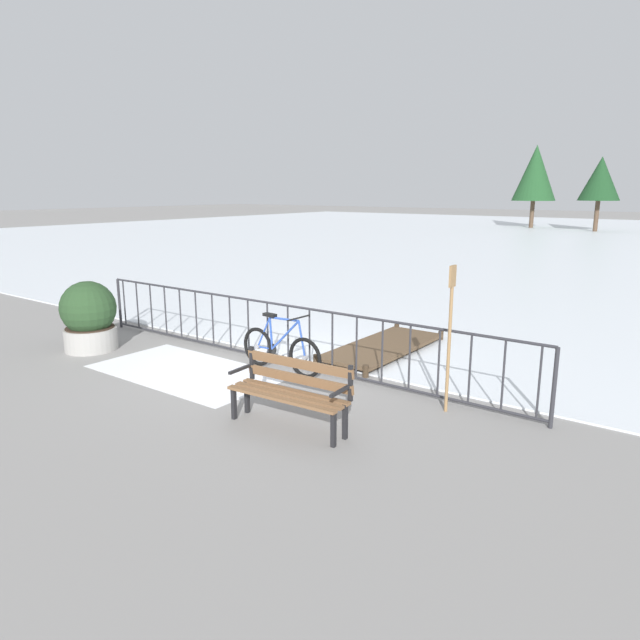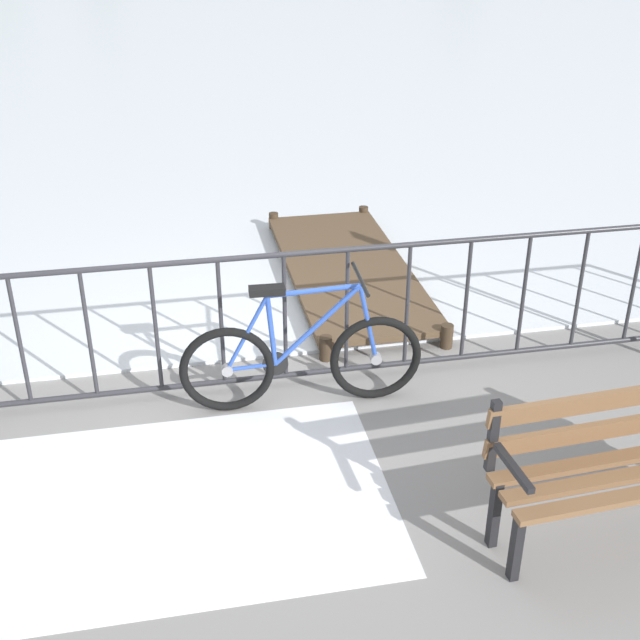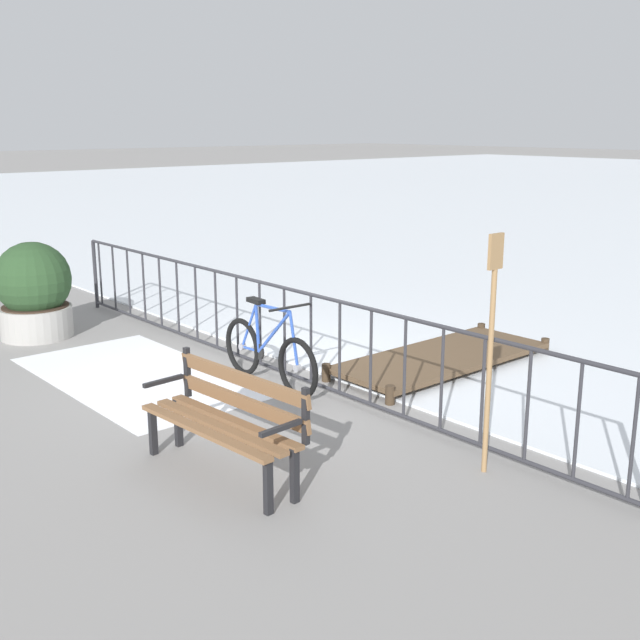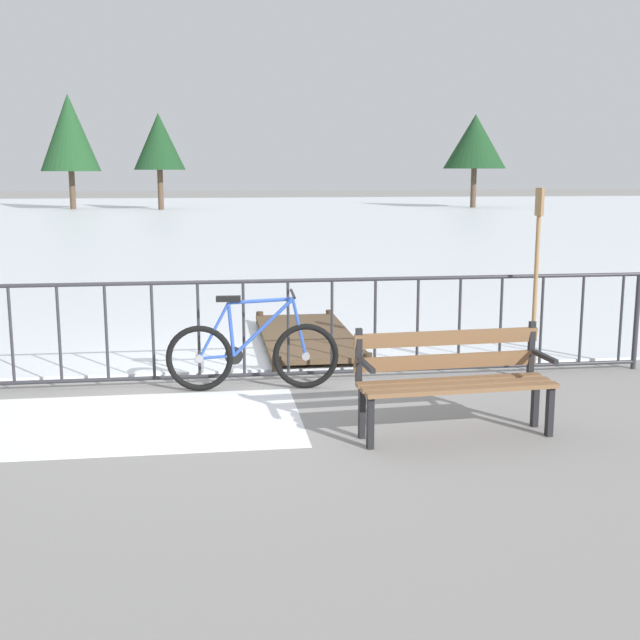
{
  "view_description": "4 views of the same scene",
  "coord_description": "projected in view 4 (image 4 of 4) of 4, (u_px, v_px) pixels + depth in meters",
  "views": [
    {
      "loc": [
        6.15,
        -7.06,
        2.92
      ],
      "look_at": [
        0.85,
        0.06,
        0.88
      ],
      "focal_mm": 31.96,
      "sensor_mm": 36.0,
      "label": 1
    },
    {
      "loc": [
        -0.54,
        -5.18,
        3.3
      ],
      "look_at": [
        0.41,
        -0.38,
        0.72
      ],
      "focal_mm": 46.38,
      "sensor_mm": 36.0,
      "label": 2
    },
    {
      "loc": [
        6.85,
        -5.23,
        2.79
      ],
      "look_at": [
        0.93,
        -0.09,
        0.83
      ],
      "focal_mm": 44.08,
      "sensor_mm": 36.0,
      "label": 3
    },
    {
      "loc": [
        -0.13,
        -8.13,
        2.15
      ],
      "look_at": [
        1.0,
        -0.07,
        0.65
      ],
      "focal_mm": 45.56,
      "sensor_mm": 36.0,
      "label": 4
    }
  ],
  "objects": [
    {
      "name": "ground_plane",
      "position": [
        223.0,
        383.0,
        8.33
      ],
      "size": [
        160.0,
        160.0,
        0.0
      ],
      "primitive_type": "plane",
      "color": "gray"
    },
    {
      "name": "frozen_pond",
      "position": [
        209.0,
        219.0,
        35.98
      ],
      "size": [
        80.0,
        56.0,
        0.03
      ],
      "primitive_type": "cube",
      "color": "silver",
      "rests_on": "ground"
    },
    {
      "name": "snow_patch",
      "position": [
        115.0,
        422.0,
        7.03
      ],
      "size": [
        3.22,
        1.75,
        0.01
      ],
      "primitive_type": "cube",
      "color": "white",
      "rests_on": "ground"
    },
    {
      "name": "railing_fence",
      "position": [
        221.0,
        330.0,
        8.22
      ],
      "size": [
        9.06,
        0.06,
        1.07
      ],
      "color": "#2D2D33",
      "rests_on": "ground"
    },
    {
      "name": "bicycle_near_railing",
      "position": [
        253.0,
        353.0,
        8.03
      ],
      "size": [
        1.71,
        0.52,
        0.97
      ],
      "color": "black",
      "rests_on": "ground"
    },
    {
      "name": "park_bench",
      "position": [
        453.0,
        373.0,
        6.66
      ],
      "size": [
        1.63,
        0.58,
        0.89
      ],
      "color": "brown",
      "rests_on": "ground"
    },
    {
      "name": "oar_upright",
      "position": [
        536.0,
        271.0,
        8.3
      ],
      "size": [
        0.04,
        0.16,
        1.98
      ],
      "color": "#937047",
      "rests_on": "ground"
    },
    {
      "name": "wooden_dock",
      "position": [
        307.0,
        336.0,
        10.1
      ],
      "size": [
        1.1,
        2.88,
        0.2
      ],
      "color": "brown",
      "rests_on": "ground"
    },
    {
      "name": "tree_far_west",
      "position": [
        475.0,
        142.0,
        46.16
      ],
      "size": [
        3.56,
        3.56,
        5.28
      ],
      "color": "brown",
      "rests_on": "ground"
    },
    {
      "name": "tree_west_mid",
      "position": [
        159.0,
        142.0,
        43.61
      ],
      "size": [
        2.76,
        2.76,
        5.17
      ],
      "color": "brown",
      "rests_on": "ground"
    },
    {
      "name": "tree_centre",
      "position": [
        69.0,
        133.0,
        44.08
      ],
      "size": [
        3.21,
        3.21,
        6.22
      ],
      "color": "brown",
      "rests_on": "ground"
    }
  ]
}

